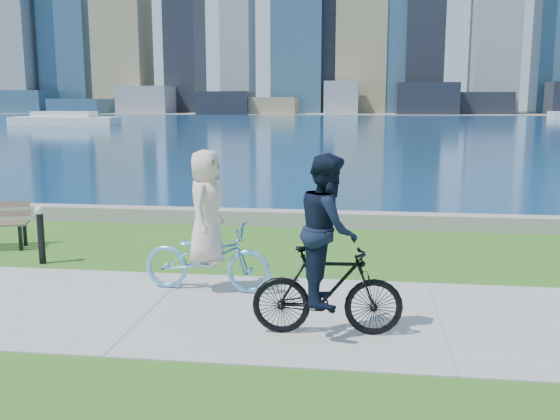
{
  "coord_description": "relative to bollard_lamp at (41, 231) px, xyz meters",
  "views": [
    {
      "loc": [
        2.95,
        -8.21,
        2.94
      ],
      "look_at": [
        1.56,
        2.1,
        1.1
      ],
      "focal_mm": 40.0,
      "sensor_mm": 36.0,
      "label": 1
    }
  ],
  "objects": [
    {
      "name": "concrete_path",
      "position": [
        2.82,
        -2.14,
        -0.6
      ],
      "size": [
        80.0,
        3.5,
        0.02
      ],
      "primitive_type": "cube",
      "color": "#989893",
      "rests_on": "ground"
    },
    {
      "name": "seawall",
      "position": [
        2.82,
        4.06,
        -0.44
      ],
      "size": [
        90.0,
        0.5,
        0.35
      ],
      "primitive_type": "cube",
      "color": "gray",
      "rests_on": "ground"
    },
    {
      "name": "bollard_lamp",
      "position": [
        0.0,
        0.0,
        0.0
      ],
      "size": [
        0.17,
        0.17,
        1.07
      ],
      "color": "black",
      "rests_on": "ground"
    },
    {
      "name": "city_skyline",
      "position": [
        -1.28,
        127.04,
        22.79
      ],
      "size": [
        178.01,
        23.35,
        76.0
      ],
      "color": "black",
      "rests_on": "ground"
    },
    {
      "name": "far_shore",
      "position": [
        2.82,
        127.86,
        -0.55
      ],
      "size": [
        320.0,
        30.0,
        0.12
      ],
      "primitive_type": "cube",
      "color": "gray",
      "rests_on": "ground"
    },
    {
      "name": "ground",
      "position": [
        2.82,
        -2.14,
        -0.61
      ],
      "size": [
        320.0,
        320.0,
        0.0
      ],
      "primitive_type": "plane",
      "color": "#2A5D18",
      "rests_on": "ground"
    },
    {
      "name": "cyclist_man",
      "position": [
        5.35,
        -2.84,
        0.37
      ],
      "size": [
        0.75,
        1.92,
        2.29
      ],
      "rotation": [
        0.0,
        0.0,
        1.64
      ],
      "color": "black",
      "rests_on": "ground"
    },
    {
      "name": "bay_water",
      "position": [
        2.82,
        69.86,
        -0.61
      ],
      "size": [
        320.0,
        131.0,
        0.01
      ],
      "primitive_type": "cube",
      "color": "navy",
      "rests_on": "ground"
    },
    {
      "name": "ferry_near",
      "position": [
        -27.89,
        56.89,
        0.07
      ],
      "size": [
        12.07,
        3.45,
        1.64
      ],
      "color": "white",
      "rests_on": "ground"
    },
    {
      "name": "cyclist_woman",
      "position": [
        3.4,
        -1.23,
        0.22
      ],
      "size": [
        0.85,
        2.06,
        2.19
      ],
      "rotation": [
        0.0,
        0.0,
        1.5
      ],
      "color": "#61B8EB",
      "rests_on": "ground"
    }
  ]
}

